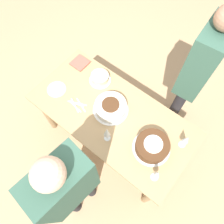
{
  "coord_description": "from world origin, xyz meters",
  "views": [
    {
      "loc": [
        0.54,
        -0.67,
        2.6
      ],
      "look_at": [
        0.0,
        0.0,
        0.82
      ],
      "focal_mm": 35.0,
      "sensor_mm": 36.0,
      "label": 1
    }
  ],
  "objects_px": {
    "wine_glass_near": "(186,140)",
    "cake_back_decorated": "(100,78)",
    "cake_center_white": "(111,107)",
    "person_cutting": "(69,188)",
    "wine_glass_far": "(157,174)",
    "person_watching": "(198,70)",
    "wine_glass_extra": "(107,132)",
    "cake_front_chocolate": "(152,146)"
  },
  "relations": [
    {
      "from": "wine_glass_extra",
      "to": "wine_glass_far",
      "type": "bearing_deg",
      "value": -2.01
    },
    {
      "from": "cake_center_white",
      "to": "cake_back_decorated",
      "type": "bearing_deg",
      "value": 146.66
    },
    {
      "from": "cake_back_decorated",
      "to": "person_watching",
      "type": "bearing_deg",
      "value": 35.05
    },
    {
      "from": "cake_back_decorated",
      "to": "wine_glass_far",
      "type": "height_order",
      "value": "wine_glass_far"
    },
    {
      "from": "cake_front_chocolate",
      "to": "wine_glass_far",
      "type": "xyz_separation_m",
      "value": [
        0.16,
        -0.19,
        0.07
      ]
    },
    {
      "from": "wine_glass_near",
      "to": "cake_back_decorated",
      "type": "bearing_deg",
      "value": 176.06
    },
    {
      "from": "cake_back_decorated",
      "to": "wine_glass_far",
      "type": "bearing_deg",
      "value": -25.0
    },
    {
      "from": "person_cutting",
      "to": "person_watching",
      "type": "distance_m",
      "value": 1.46
    },
    {
      "from": "wine_glass_extra",
      "to": "wine_glass_near",
      "type": "bearing_deg",
      "value": 33.49
    },
    {
      "from": "cake_front_chocolate",
      "to": "wine_glass_far",
      "type": "height_order",
      "value": "wine_glass_far"
    },
    {
      "from": "wine_glass_far",
      "to": "cake_front_chocolate",
      "type": "bearing_deg",
      "value": 130.47
    },
    {
      "from": "person_cutting",
      "to": "wine_glass_far",
      "type": "bearing_deg",
      "value": -35.88
    },
    {
      "from": "wine_glass_far",
      "to": "person_cutting",
      "type": "relative_size",
      "value": 0.12
    },
    {
      "from": "wine_glass_near",
      "to": "wine_glass_far",
      "type": "xyz_separation_m",
      "value": [
        -0.03,
        -0.38,
        -0.0
      ]
    },
    {
      "from": "wine_glass_extra",
      "to": "person_cutting",
      "type": "xyz_separation_m",
      "value": [
        0.07,
        -0.51,
        0.05
      ]
    },
    {
      "from": "cake_center_white",
      "to": "wine_glass_near",
      "type": "height_order",
      "value": "wine_glass_near"
    },
    {
      "from": "wine_glass_far",
      "to": "person_watching",
      "type": "xyz_separation_m",
      "value": [
        -0.23,
        0.95,
        0.11
      ]
    },
    {
      "from": "person_watching",
      "to": "wine_glass_near",
      "type": "bearing_deg",
      "value": 19.86
    },
    {
      "from": "wine_glass_extra",
      "to": "cake_back_decorated",
      "type": "bearing_deg",
      "value": 136.07
    },
    {
      "from": "cake_center_white",
      "to": "wine_glass_extra",
      "type": "distance_m",
      "value": 0.3
    },
    {
      "from": "cake_back_decorated",
      "to": "person_cutting",
      "type": "bearing_deg",
      "value": -61.36
    },
    {
      "from": "cake_center_white",
      "to": "wine_glass_far",
      "type": "xyz_separation_m",
      "value": [
        0.66,
        -0.25,
        0.08
      ]
    },
    {
      "from": "wine_glass_far",
      "to": "wine_glass_extra",
      "type": "xyz_separation_m",
      "value": [
        -0.51,
        0.02,
        0.02
      ]
    },
    {
      "from": "wine_glass_far",
      "to": "wine_glass_extra",
      "type": "distance_m",
      "value": 0.51
    },
    {
      "from": "cake_center_white",
      "to": "cake_back_decorated",
      "type": "relative_size",
      "value": 1.53
    },
    {
      "from": "cake_front_chocolate",
      "to": "wine_glass_near",
      "type": "bearing_deg",
      "value": 45.23
    },
    {
      "from": "cake_front_chocolate",
      "to": "wine_glass_near",
      "type": "height_order",
      "value": "wine_glass_near"
    },
    {
      "from": "person_cutting",
      "to": "cake_front_chocolate",
      "type": "bearing_deg",
      "value": -16.72
    },
    {
      "from": "cake_front_chocolate",
      "to": "wine_glass_far",
      "type": "relative_size",
      "value": 1.7
    },
    {
      "from": "cake_center_white",
      "to": "wine_glass_extra",
      "type": "xyz_separation_m",
      "value": [
        0.15,
        -0.24,
        0.09
      ]
    },
    {
      "from": "wine_glass_near",
      "to": "person_cutting",
      "type": "distance_m",
      "value": 0.99
    },
    {
      "from": "person_watching",
      "to": "wine_glass_extra",
      "type": "bearing_deg",
      "value": -21.16
    },
    {
      "from": "wine_glass_near",
      "to": "wine_glass_extra",
      "type": "xyz_separation_m",
      "value": [
        -0.54,
        -0.36,
        0.01
      ]
    },
    {
      "from": "cake_center_white",
      "to": "person_cutting",
      "type": "height_order",
      "value": "person_cutting"
    },
    {
      "from": "cake_front_chocolate",
      "to": "person_watching",
      "type": "xyz_separation_m",
      "value": [
        -0.07,
        0.77,
        0.18
      ]
    },
    {
      "from": "cake_back_decorated",
      "to": "wine_glass_far",
      "type": "xyz_separation_m",
      "value": [
        0.95,
        -0.44,
        0.09
      ]
    },
    {
      "from": "cake_back_decorated",
      "to": "wine_glass_far",
      "type": "distance_m",
      "value": 1.05
    },
    {
      "from": "wine_glass_extra",
      "to": "person_watching",
      "type": "xyz_separation_m",
      "value": [
        0.28,
        0.94,
        0.09
      ]
    },
    {
      "from": "wine_glass_far",
      "to": "person_watching",
      "type": "bearing_deg",
      "value": 103.41
    },
    {
      "from": "wine_glass_extra",
      "to": "person_cutting",
      "type": "distance_m",
      "value": 0.52
    },
    {
      "from": "person_cutting",
      "to": "person_watching",
      "type": "height_order",
      "value": "person_watching"
    },
    {
      "from": "cake_center_white",
      "to": "person_cutting",
      "type": "bearing_deg",
      "value": -73.48
    }
  ]
}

